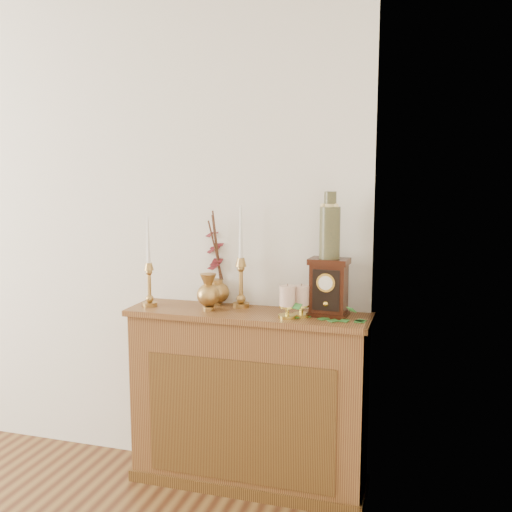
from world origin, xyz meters
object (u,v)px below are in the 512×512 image
(ginger_jar, at_px, (216,261))
(mantel_clock, at_px, (329,288))
(candlestick_left, at_px, (149,277))
(ceramic_vase, at_px, (330,229))
(bud_vase, at_px, (208,292))
(candlestick_center, at_px, (241,274))

(ginger_jar, bearing_deg, mantel_clock, -10.16)
(candlestick_left, bearing_deg, ginger_jar, 29.96)
(ginger_jar, bearing_deg, ceramic_vase, -9.93)
(bud_vase, bearing_deg, candlestick_center, 40.58)
(ginger_jar, relative_size, ceramic_vase, 1.55)
(ginger_jar, bearing_deg, candlestick_left, -150.04)
(ginger_jar, height_order, ceramic_vase, ceramic_vase)
(bud_vase, xyz_separation_m, ginger_jar, (-0.02, 0.18, 0.13))
(candlestick_center, relative_size, ginger_jar, 1.06)
(candlestick_center, relative_size, mantel_clock, 1.86)
(candlestick_left, height_order, candlestick_center, candlestick_center)
(candlestick_left, relative_size, bud_vase, 2.49)
(candlestick_left, distance_m, bud_vase, 0.34)
(mantel_clock, relative_size, ceramic_vase, 0.88)
(bud_vase, bearing_deg, candlestick_left, 179.75)
(candlestick_center, xyz_separation_m, mantel_clock, (0.47, -0.05, -0.03))
(candlestick_left, bearing_deg, candlestick_center, 13.88)
(candlestick_center, distance_m, ceramic_vase, 0.53)
(candlestick_center, xyz_separation_m, ginger_jar, (-0.16, 0.06, 0.05))
(bud_vase, distance_m, ginger_jar, 0.22)
(candlestick_left, bearing_deg, ceramic_vase, 4.17)
(bud_vase, xyz_separation_m, ceramic_vase, (0.60, 0.07, 0.34))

